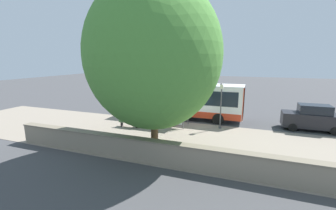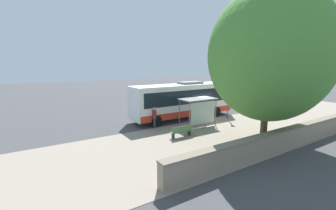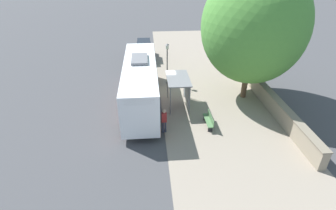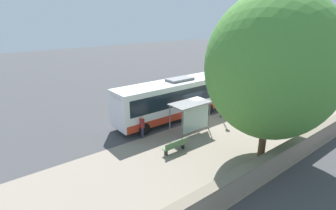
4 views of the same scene
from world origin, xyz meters
name	(u,v)px [view 2 (image 2 of 4)]	position (x,y,z in m)	size (l,w,h in m)	color
ground_plane	(204,120)	(0.00, 0.00, 0.00)	(120.00, 120.00, 0.00)	#424244
sidewalk_plaza	(241,131)	(-4.50, 0.00, 0.01)	(9.00, 44.00, 0.02)	gray
stone_wall	(291,137)	(-8.55, 0.00, 0.67)	(0.60, 20.00, 1.32)	gray
bus	(184,100)	(1.59, 1.29, 1.88)	(2.64, 10.86, 3.64)	white
bus_shelter	(199,103)	(-1.47, 1.90, 2.03)	(1.73, 3.20, 2.43)	slate
pedestrian	(154,116)	(0.02, 5.51, 1.07)	(0.34, 0.24, 1.81)	#2D3347
bench	(182,131)	(-3.19, 4.98, 0.48)	(0.40, 1.83, 0.88)	#4C7247
street_lamp_near	(228,96)	(-0.81, -2.38, 2.30)	(0.28, 0.28, 3.86)	#4C4C51
shade_tree	(270,54)	(-7.09, 0.86, 5.98)	(7.95, 7.95, 10.35)	brown
parked_car_behind_bus	(255,100)	(1.33, -9.47, 1.03)	(1.85, 4.43, 2.14)	black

